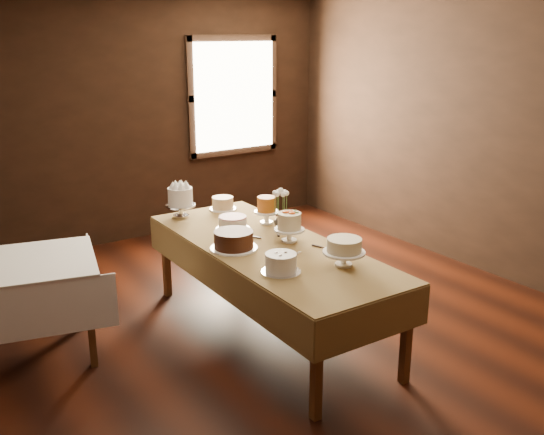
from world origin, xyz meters
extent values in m
cube|color=black|center=(0.00, 0.00, 0.00)|extent=(5.00, 6.00, 0.01)
cube|color=black|center=(0.00, 3.00, 1.40)|extent=(5.00, 0.02, 2.80)
cube|color=black|center=(2.50, 0.00, 1.40)|extent=(0.02, 6.00, 2.80)
cube|color=#FFEABF|center=(1.30, 2.94, 1.60)|extent=(1.10, 0.05, 1.30)
cube|color=#4A2912|center=(-0.50, -1.03, 0.35)|extent=(0.06, 0.06, 0.69)
cube|color=#4A2912|center=(-0.46, 1.26, 0.35)|extent=(0.06, 0.06, 0.69)
cube|color=#4A2912|center=(0.28, -1.04, 0.35)|extent=(0.06, 0.06, 0.69)
cube|color=#4A2912|center=(0.32, 1.24, 0.35)|extent=(0.06, 0.06, 0.69)
cube|color=#4A2912|center=(-0.09, 0.11, 0.73)|extent=(0.94, 2.42, 0.04)
cube|color=olive|center=(-0.09, 0.11, 0.76)|extent=(1.00, 2.48, 0.01)
cube|color=#4A2912|center=(-1.46, 0.40, 0.35)|extent=(0.06, 0.06, 0.70)
cube|color=#4A2912|center=(-1.29, 1.10, 0.35)|extent=(0.06, 0.06, 0.70)
cube|color=#4A2912|center=(-1.72, 0.83, 0.72)|extent=(0.98, 0.98, 0.04)
cube|color=white|center=(-1.72, 0.83, 0.75)|extent=(1.08, 1.08, 0.01)
cylinder|color=silver|center=(-0.33, 1.19, 0.83)|extent=(0.27, 0.27, 0.13)
cylinder|color=silver|center=(-0.33, 1.19, 0.97)|extent=(0.31, 0.31, 0.15)
cylinder|color=white|center=(0.10, 1.18, 0.77)|extent=(0.25, 0.25, 0.01)
cylinder|color=#CBAF87|center=(0.10, 1.18, 0.83)|extent=(0.28, 0.28, 0.11)
cylinder|color=white|center=(-0.13, 0.59, 0.77)|extent=(0.30, 0.30, 0.01)
cylinder|color=silver|center=(-0.13, 0.59, 0.82)|extent=(0.33, 0.33, 0.10)
cylinder|color=white|center=(0.20, 0.59, 0.82)|extent=(0.22, 0.22, 0.12)
cylinder|color=#C0641B|center=(0.20, 0.59, 0.95)|extent=(0.23, 0.23, 0.13)
cylinder|color=white|center=(-0.36, 0.19, 0.77)|extent=(0.37, 0.37, 0.01)
cylinder|color=#37180B|center=(-0.36, 0.19, 0.84)|extent=(0.43, 0.43, 0.13)
cylinder|color=white|center=(0.09, 0.09, 0.82)|extent=(0.24, 0.24, 0.12)
cylinder|color=beige|center=(0.09, 0.09, 0.95)|extent=(0.26, 0.26, 0.13)
cylinder|color=silver|center=(-0.35, -0.42, 0.77)|extent=(0.28, 0.28, 0.01)
cylinder|color=silver|center=(-0.35, -0.42, 0.84)|extent=(0.24, 0.24, 0.13)
cylinder|color=white|center=(0.10, -0.56, 0.82)|extent=(0.31, 0.31, 0.12)
cylinder|color=beige|center=(0.10, -0.56, 0.93)|extent=(0.28, 0.28, 0.10)
cube|color=silver|center=(-0.05, -0.19, 0.77)|extent=(0.22, 0.13, 0.01)
cube|color=silver|center=(0.24, -0.25, 0.77)|extent=(0.11, 0.23, 0.01)
cube|color=silver|center=(-0.15, 0.40, 0.77)|extent=(0.15, 0.21, 0.01)
cube|color=silver|center=(0.17, 0.37, 0.77)|extent=(0.15, 0.22, 0.01)
imported|color=#2D2823|center=(0.25, 0.43, 0.82)|extent=(0.13, 0.13, 0.12)
camera|label=1|loc=(-2.62, -3.66, 2.38)|focal=40.41mm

